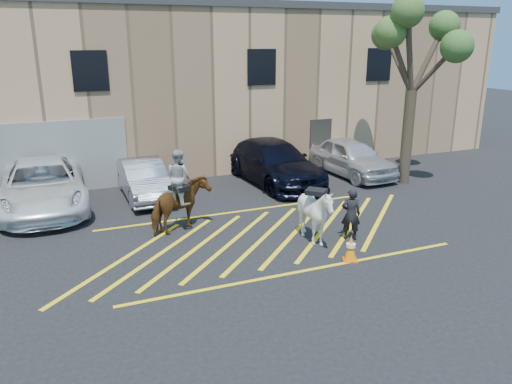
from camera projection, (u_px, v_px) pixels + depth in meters
name	position (u px, v px, depth m)	size (l,w,h in m)	color
ground	(260.00, 234.00, 15.34)	(90.00, 90.00, 0.00)	black
car_white_pickup	(43.00, 186.00, 17.40)	(2.81, 6.10, 1.70)	white
car_silver_sedan	(144.00, 179.00, 18.71)	(1.49, 4.27, 1.41)	gray
car_blue_suv	(274.00, 162.00, 20.67)	(2.40, 5.89, 1.71)	black
car_white_suv	(351.00, 157.00, 21.77)	(1.91, 4.75, 1.62)	silver
handler	(351.00, 214.00, 14.73)	(0.57, 0.38, 1.57)	black
warehouse	(167.00, 83.00, 24.86)	(32.42, 10.20, 7.30)	tan
hatching_zone	(264.00, 237.00, 15.07)	(12.60, 5.12, 0.01)	yellow
mounted_bay	(180.00, 199.00, 15.31)	(2.15, 1.71, 2.58)	#583614
saddled_white	(315.00, 214.00, 14.42)	(2.13, 2.14, 1.76)	silver
traffic_cone	(351.00, 248.00, 13.40)	(0.50, 0.50, 0.73)	#F34909
tree	(416.00, 40.00, 19.19)	(3.99, 4.37, 7.31)	#453829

